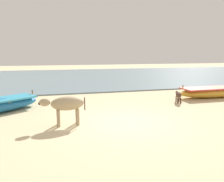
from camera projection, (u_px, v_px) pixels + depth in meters
ground at (127, 122)px, 7.95m from camera, size 80.00×80.00×0.00m
sea_water at (80, 76)px, 23.20m from camera, size 60.00×20.00×0.08m
fishing_boat_0 at (217, 92)px, 12.46m from camera, size 4.85×1.23×0.78m
cow_adult_dun at (66, 105)px, 7.50m from camera, size 1.60×0.47×1.03m
calf_near_dark at (178, 95)px, 10.98m from camera, size 0.45×0.86×0.57m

